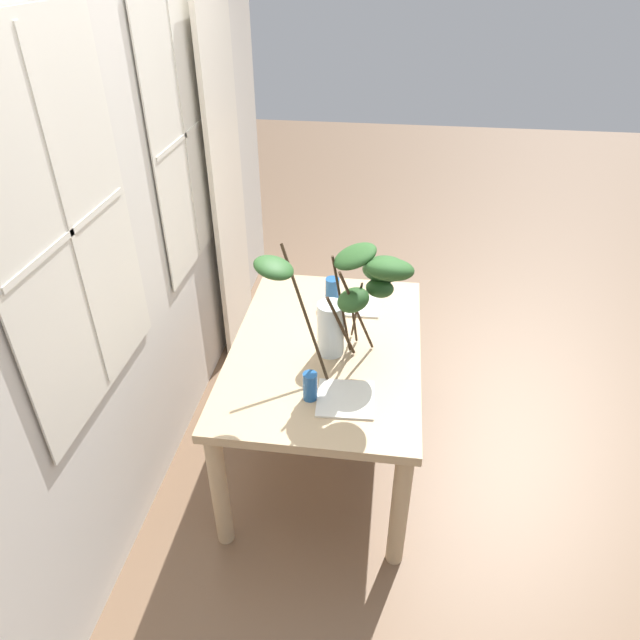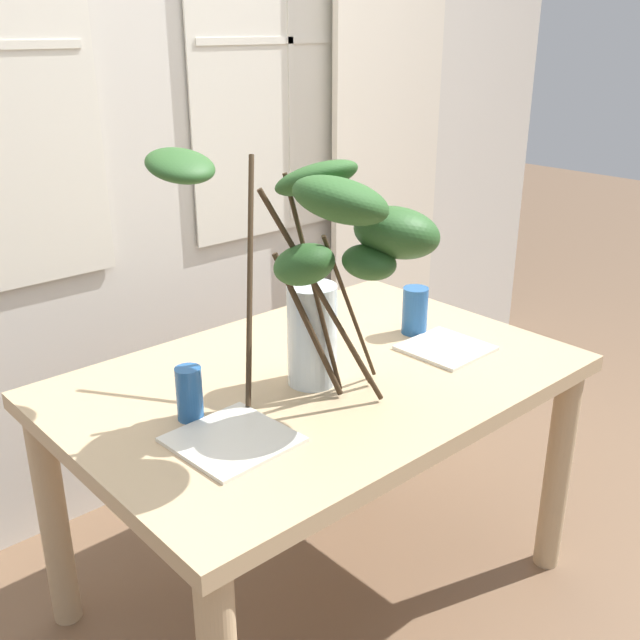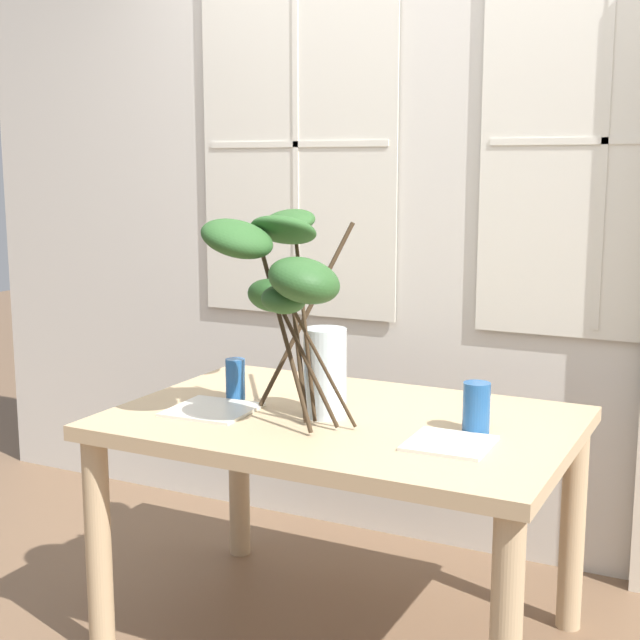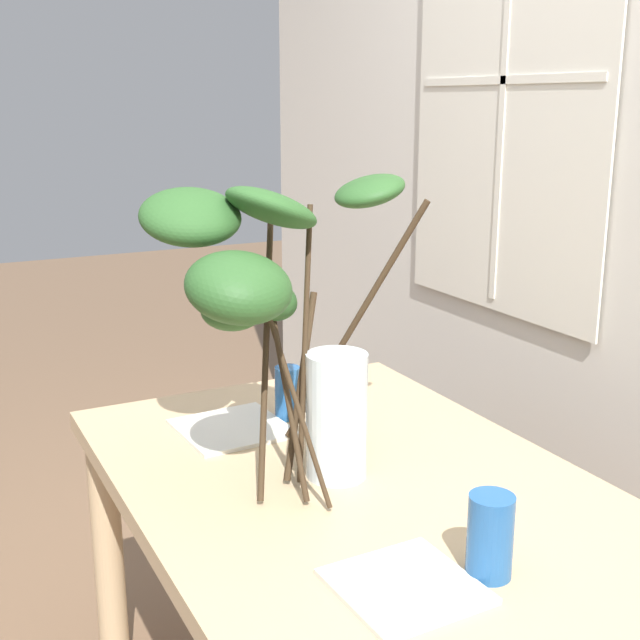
# 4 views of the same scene
# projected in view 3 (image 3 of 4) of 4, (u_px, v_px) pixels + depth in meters

# --- Properties ---
(ground) EXTENTS (14.00, 14.00, 0.00)m
(ground) POSITION_uv_depth(u_px,v_px,m) (342.00, 639.00, 2.86)
(ground) COLOR brown
(back_wall_with_windows) EXTENTS (4.42, 0.14, 3.05)m
(back_wall_with_windows) POSITION_uv_depth(u_px,v_px,m) (445.00, 155.00, 3.38)
(back_wall_with_windows) COLOR beige
(back_wall_with_windows) RESTS_ON ground
(dining_table) EXTENTS (1.38, 0.93, 0.73)m
(dining_table) POSITION_uv_depth(u_px,v_px,m) (342.00, 449.00, 2.75)
(dining_table) COLOR tan
(dining_table) RESTS_ON ground
(vase_with_branches) EXTENTS (0.54, 0.73, 0.65)m
(vase_with_branches) POSITION_uv_depth(u_px,v_px,m) (291.00, 294.00, 2.59)
(vase_with_branches) COLOR silver
(vase_with_branches) RESTS_ON dining_table
(drinking_glass_blue_left) EXTENTS (0.06, 0.06, 0.13)m
(drinking_glass_blue_left) POSITION_uv_depth(u_px,v_px,m) (235.00, 379.00, 2.91)
(drinking_glass_blue_left) COLOR #235693
(drinking_glass_blue_left) RESTS_ON dining_table
(drinking_glass_blue_right) EXTENTS (0.08, 0.08, 0.15)m
(drinking_glass_blue_right) POSITION_uv_depth(u_px,v_px,m) (476.00, 408.00, 2.55)
(drinking_glass_blue_right) COLOR #235693
(drinking_glass_blue_right) RESTS_ON dining_table
(plate_square_left) EXTENTS (0.26, 0.26, 0.01)m
(plate_square_left) POSITION_uv_depth(u_px,v_px,m) (212.00, 410.00, 2.78)
(plate_square_left) COLOR silver
(plate_square_left) RESTS_ON dining_table
(plate_square_right) EXTENTS (0.23, 0.23, 0.01)m
(plate_square_right) POSITION_uv_depth(u_px,v_px,m) (450.00, 443.00, 2.45)
(plate_square_right) COLOR silver
(plate_square_right) RESTS_ON dining_table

